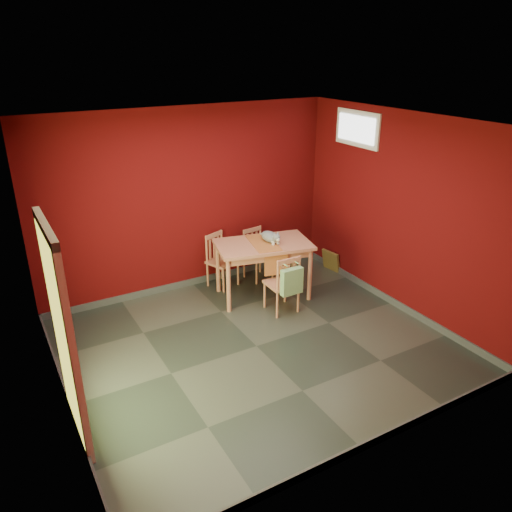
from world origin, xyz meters
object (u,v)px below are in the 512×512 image
chair_far_left (221,260)px  tote_bag (292,281)px  cat (270,235)px  dining_table (263,250)px  picture_frame (331,261)px  chair_far_right (257,253)px  chair_near (283,283)px

chair_far_left → tote_bag: (0.38, -1.39, 0.13)m
tote_bag → cat: 0.86m
dining_table → cat: cat is taller
tote_bag → picture_frame: (1.43, 0.96, -0.38)m
chair_far_left → chair_far_right: 0.62m
chair_far_right → chair_near: (-0.24, -1.13, 0.02)m
chair_far_right → picture_frame: bearing=-17.7°
dining_table → chair_near: (-0.00, -0.54, -0.30)m
chair_far_left → chair_near: chair_near is taller
chair_near → picture_frame: 1.63m
cat → picture_frame: cat is taller
tote_bag → cat: size_ratio=1.07×
cat → picture_frame: 1.53m
cat → tote_bag: bearing=-71.7°
chair_near → cat: 0.76m
dining_table → chair_far_left: 0.80m
cat → picture_frame: size_ratio=1.15×
cat → chair_far_right: bearing=105.2°
dining_table → tote_bag: (-0.00, -0.75, -0.18)m
chair_far_left → picture_frame: chair_far_left is taller
dining_table → picture_frame: bearing=8.4°
tote_bag → chair_far_right: bearing=80.0°
chair_far_left → tote_bag: 1.44m
dining_table → tote_bag: bearing=-90.2°
chair_far_right → chair_near: size_ratio=0.95×
dining_table → chair_near: size_ratio=1.74×
chair_far_left → chair_near: size_ratio=0.97×
dining_table → picture_frame: 1.55m
dining_table → chair_far_right: bearing=68.3°
chair_far_right → chair_far_left: bearing=175.9°
chair_far_left → picture_frame: (1.81, -0.42, -0.25)m
chair_far_right → tote_bag: (-0.24, -1.34, 0.14)m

